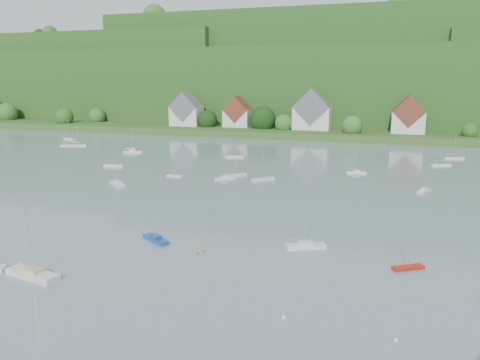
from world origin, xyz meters
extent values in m
cube|color=#30551F|center=(0.00, 200.00, 1.50)|extent=(600.00, 60.00, 3.00)
cube|color=#1F4516|center=(0.00, 275.00, 20.00)|extent=(620.00, 160.00, 40.00)
cube|color=#1F4516|center=(-150.00, 260.00, 24.00)|extent=(200.00, 120.00, 52.00)
cube|color=#1F4516|center=(10.00, 270.00, 28.00)|extent=(240.00, 130.00, 60.00)
sphere|color=#2B5E22|center=(-162.23, 187.01, 6.64)|extent=(11.19, 11.19, 11.19)
sphere|color=#2B5E22|center=(-108.08, 191.48, 5.80)|extent=(8.61, 8.61, 8.61)
sphere|color=#1F5118|center=(-119.76, 180.47, 5.94)|extent=(9.03, 9.03, 9.03)
sphere|color=#2B5E22|center=(-6.80, 183.88, 5.66)|extent=(8.19, 8.19, 8.19)
sphere|color=#2B5E22|center=(-51.96, 186.07, 5.11)|extent=(6.49, 6.49, 6.49)
sphere|color=#2B5E22|center=(46.85, 192.08, 6.95)|extent=(12.16, 12.16, 12.16)
sphere|color=#2B5E22|center=(22.99, 179.93, 5.84)|extent=(8.73, 8.73, 8.73)
sphere|color=black|center=(-43.87, 185.86, 6.03)|extent=(9.32, 9.32, 9.32)
sphere|color=black|center=(-170.45, 193.35, 6.09)|extent=(9.50, 9.50, 9.50)
sphere|color=#1F5118|center=(67.84, 181.69, 5.03)|extent=(6.24, 6.24, 6.24)
sphere|color=black|center=(-17.00, 186.36, 6.87)|extent=(11.92, 11.92, 11.92)
sphere|color=#2B5E22|center=(-119.71, 228.54, 51.84)|extent=(10.52, 10.52, 10.52)
sphere|color=#1F5118|center=(-84.27, 263.14, 51.80)|extent=(10.29, 10.29, 10.29)
sphere|color=black|center=(-190.36, 258.01, 51.80)|extent=(10.31, 10.31, 10.31)
sphere|color=black|center=(-175.19, 233.35, 51.42)|extent=(8.14, 8.14, 8.14)
sphere|color=#2B5E22|center=(-177.57, 262.59, 51.25)|extent=(7.15, 7.15, 7.15)
sphere|color=black|center=(-68.16, 251.39, 51.26)|extent=(7.18, 7.18, 7.18)
sphere|color=#2B5E22|center=(-157.98, 221.69, 51.56)|extent=(8.89, 8.89, 8.89)
sphere|color=black|center=(-193.31, 253.95, 51.74)|extent=(9.97, 9.97, 9.97)
sphere|color=#1F5118|center=(39.50, 255.03, 60.25)|extent=(12.83, 12.83, 12.83)
sphere|color=#2B5E22|center=(-39.93, 242.18, 59.43)|extent=(8.18, 8.18, 8.18)
sphere|color=#1F5118|center=(1.11, 279.65, 60.23)|extent=(12.73, 12.73, 12.73)
sphere|color=#1F5118|center=(60.71, 274.89, 60.56)|extent=(14.65, 14.65, 14.65)
sphere|color=#2B5E22|center=(39.25, 231.29, 60.09)|extent=(11.95, 11.95, 11.95)
sphere|color=#2B5E22|center=(-47.14, 274.29, 59.24)|extent=(7.07, 7.07, 7.07)
sphere|color=black|center=(-3.47, 243.31, 59.44)|extent=(8.21, 8.21, 8.21)
sphere|color=#2B5E22|center=(-22.82, 267.10, 60.14)|extent=(12.24, 12.24, 12.24)
sphere|color=#2B5E22|center=(-95.50, 235.90, 60.39)|extent=(13.65, 13.65, 13.65)
sphere|color=#1F5118|center=(78.67, 255.82, 47.71)|extent=(9.78, 9.78, 9.78)
sphere|color=#1F5118|center=(-39.98, 262.14, 42.10)|extent=(12.01, 12.01, 12.01)
sphere|color=black|center=(-3.70, 272.21, 42.75)|extent=(15.72, 15.72, 15.72)
sphere|color=#1F5118|center=(10.88, 267.92, 41.84)|extent=(10.54, 10.54, 10.54)
sphere|color=#1F5118|center=(-193.30, 298.62, 41.43)|extent=(8.18, 8.18, 8.18)
sphere|color=black|center=(-175.91, 289.59, 41.53)|extent=(8.74, 8.74, 8.74)
sphere|color=black|center=(-191.77, 268.51, 42.69)|extent=(15.38, 15.38, 15.38)
cube|color=beige|center=(-55.00, 187.00, 7.50)|extent=(14.00, 10.00, 9.00)
cube|color=#5D5C64|center=(-55.00, 187.00, 12.00)|extent=(14.00, 10.40, 14.00)
cube|color=beige|center=(-30.00, 189.00, 7.00)|extent=(12.00, 9.00, 8.00)
cube|color=maroon|center=(-30.00, 189.00, 11.00)|extent=(12.00, 9.36, 12.00)
cube|color=beige|center=(5.00, 188.00, 8.00)|extent=(16.00, 11.00, 10.00)
cube|color=#5D5C64|center=(5.00, 188.00, 13.00)|extent=(16.00, 11.44, 16.00)
cube|color=beige|center=(45.00, 186.00, 7.50)|extent=(13.00, 10.00, 9.00)
cube|color=maroon|center=(45.00, 186.00, 12.00)|extent=(13.00, 10.40, 13.00)
cube|color=navy|center=(2.37, 45.60, 0.28)|extent=(5.53, 4.24, 0.55)
cube|color=navy|center=(2.37, 45.60, 0.80)|extent=(2.22, 1.94, 0.50)
cylinder|color=silver|center=(2.37, 45.60, 4.02)|extent=(0.10, 0.10, 6.93)
cylinder|color=silver|center=(1.66, 46.04, 1.45)|extent=(2.63, 1.67, 0.08)
cube|color=silver|center=(-6.53, 28.70, 0.40)|extent=(8.17, 3.57, 0.79)
cube|color=tan|center=(-6.53, 28.70, 1.04)|extent=(3.00, 2.01, 0.50)
cylinder|color=silver|center=(-6.53, 28.70, 5.73)|extent=(0.10, 0.10, 9.88)
cylinder|color=silver|center=(-7.70, 28.91, 1.69)|extent=(4.29, 0.85, 0.08)
cube|color=silver|center=(25.54, 49.66, 0.30)|extent=(6.18, 4.05, 0.60)
cube|color=silver|center=(25.54, 49.66, 0.85)|extent=(2.41, 1.96, 0.50)
cylinder|color=silver|center=(25.54, 49.66, 4.37)|extent=(0.10, 0.10, 7.54)
cylinder|color=silver|center=(24.72, 49.28, 1.50)|extent=(3.05, 1.46, 0.08)
cube|color=#B2190B|center=(40.04, 46.02, 0.22)|extent=(4.44, 3.40, 0.44)
cylinder|color=silver|center=(40.04, 46.02, 3.23)|extent=(0.10, 0.10, 5.56)
cylinder|color=silver|center=(39.47, 45.67, 1.34)|extent=(2.12, 1.36, 0.08)
sphere|color=white|center=(26.73, 28.26, 0.00)|extent=(0.46, 0.46, 0.46)
sphere|color=#EB4706|center=(10.82, 42.40, 0.00)|extent=(0.44, 0.44, 0.44)
sphere|color=#EB4706|center=(11.32, 43.74, 0.00)|extent=(0.39, 0.39, 0.39)
sphere|color=white|center=(38.18, 27.23, 0.00)|extent=(0.43, 0.43, 0.43)
cube|color=silver|center=(7.34, 93.69, 0.30)|extent=(5.29, 5.44, 0.59)
cylinder|color=silver|center=(7.34, 93.69, 4.30)|extent=(0.10, 0.10, 7.42)
cylinder|color=silver|center=(6.73, 93.05, 1.49)|extent=(2.31, 2.42, 0.08)
cube|color=silver|center=(-46.80, 122.41, 0.32)|extent=(6.68, 3.90, 0.65)
cube|color=silver|center=(-46.80, 122.41, 0.90)|extent=(2.55, 1.96, 0.50)
cylinder|color=silver|center=(-46.80, 122.41, 4.68)|extent=(0.10, 0.10, 8.06)
cylinder|color=silver|center=(-47.71, 122.08, 1.55)|extent=(3.36, 1.28, 0.08)
cube|color=silver|center=(-79.13, 128.95, 0.24)|extent=(4.91, 2.42, 0.47)
cylinder|color=silver|center=(-79.13, 128.95, 3.43)|extent=(0.10, 0.10, 5.92)
cylinder|color=silver|center=(-79.81, 128.79, 1.37)|extent=(2.55, 0.70, 0.08)
cube|color=silver|center=(57.60, 142.09, 0.31)|extent=(6.37, 3.42, 0.61)
cylinder|color=silver|center=(57.60, 142.09, 4.45)|extent=(0.10, 0.10, 7.67)
cylinder|color=silver|center=(56.72, 141.83, 1.51)|extent=(3.25, 1.05, 0.08)
cube|color=silver|center=(45.29, 92.97, 0.23)|extent=(3.31, 4.77, 0.47)
cube|color=silver|center=(45.29, 92.97, 0.72)|extent=(1.57, 1.88, 0.50)
cylinder|color=silver|center=(45.29, 92.97, 3.40)|extent=(0.10, 0.10, 5.86)
cylinder|color=silver|center=(44.96, 92.35, 1.37)|extent=(1.25, 2.33, 0.08)
cube|color=silver|center=(-15.84, 90.95, 0.23)|extent=(4.76, 1.81, 0.46)
cylinder|color=silver|center=(-15.84, 90.95, 3.37)|extent=(0.10, 0.10, 5.81)
cylinder|color=silver|center=(-16.54, 91.02, 1.36)|extent=(2.55, 0.36, 0.08)
cube|color=silver|center=(-0.70, 96.26, 0.28)|extent=(4.94, 5.16, 0.56)
cylinder|color=silver|center=(-0.70, 96.26, 4.05)|extent=(0.10, 0.10, 6.98)
cylinder|color=silver|center=(-1.27, 95.65, 1.46)|extent=(2.15, 2.31, 0.08)
cube|color=silver|center=(-2.32, 91.59, 0.26)|extent=(4.96, 4.22, 0.51)
cube|color=silver|center=(-2.32, 91.59, 0.76)|extent=(2.04, 1.88, 0.50)
cylinder|color=silver|center=(-2.32, 91.59, 3.72)|extent=(0.10, 0.10, 6.41)
cylinder|color=silver|center=(-2.93, 91.13, 1.41)|extent=(2.31, 1.75, 0.08)
cube|color=silver|center=(-74.88, 130.69, 0.30)|extent=(6.13, 3.56, 0.59)
cylinder|color=silver|center=(-74.88, 130.69, 4.29)|extent=(0.10, 0.10, 7.40)
cylinder|color=silver|center=(-75.72, 130.39, 1.49)|extent=(3.09, 1.18, 0.08)
cube|color=silver|center=(-38.79, 98.25, 0.31)|extent=(6.20, 2.04, 0.61)
cylinder|color=silver|center=(-38.79, 98.25, 4.43)|extent=(0.10, 0.10, 7.64)
cylinder|color=silver|center=(-39.70, 98.20, 1.51)|extent=(3.36, 0.26, 0.08)
cube|color=silver|center=(-24.99, 78.11, 0.29)|extent=(5.69, 4.79, 0.59)
cube|color=silver|center=(-24.99, 78.11, 0.84)|extent=(2.33, 2.14, 0.50)
cylinder|color=silver|center=(-24.99, 78.11, 4.24)|extent=(0.10, 0.10, 7.32)
cylinder|color=silver|center=(-25.70, 78.63, 1.49)|extent=(2.64, 1.97, 0.08)
cube|color=silver|center=(52.38, 128.05, 0.28)|extent=(5.89, 3.53, 0.57)
cylinder|color=silver|center=(52.38, 128.05, 4.13)|extent=(0.10, 0.10, 7.12)
cylinder|color=silver|center=(51.58, 127.75, 1.47)|extent=(2.95, 1.20, 0.08)
cube|color=silver|center=(29.35, 109.22, 0.26)|extent=(5.38, 2.71, 0.52)
cube|color=silver|center=(29.35, 109.22, 0.77)|extent=(2.01, 1.44, 0.50)
cylinder|color=silver|center=(29.35, 109.22, 3.76)|extent=(0.10, 0.10, 6.48)
cylinder|color=silver|center=(28.60, 109.02, 1.42)|extent=(2.78, 0.80, 0.08)
cube|color=silver|center=(-90.62, 145.65, 0.32)|extent=(6.56, 3.66, 0.63)
cylinder|color=silver|center=(-90.62, 145.65, 4.58)|extent=(0.10, 0.10, 7.90)
cylinder|color=silver|center=(-91.52, 145.95, 1.53)|extent=(3.33, 1.17, 0.08)
cube|color=silver|center=(-10.15, 123.85, 0.30)|extent=(6.11, 4.21, 0.60)
cylinder|color=silver|center=(-10.15, 123.85, 4.35)|extent=(0.10, 0.10, 7.50)
cylinder|color=silver|center=(-10.95, 123.44, 1.50)|extent=(2.98, 1.56, 0.08)
camera|label=1|loc=(35.68, -15.80, 25.19)|focal=34.25mm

